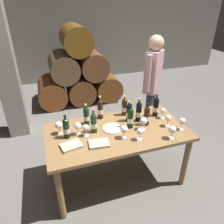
{
  "coord_description": "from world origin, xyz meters",
  "views": [
    {
      "loc": [
        -0.74,
        -2.01,
        2.19
      ],
      "look_at": [
        0.0,
        0.2,
        0.91
      ],
      "focal_mm": 33.88,
      "sensor_mm": 36.0,
      "label": 1
    }
  ],
  "objects_px": {
    "wine_bottle_8": "(86,115)",
    "wine_glass_3": "(78,126)",
    "wine_bottle_6": "(130,118)",
    "serving_plate": "(112,128)",
    "wine_glass_8": "(143,121)",
    "leather_ledger": "(71,146)",
    "wine_bottle_4": "(125,107)",
    "wine_glass_7": "(182,122)",
    "wine_glass_5": "(140,132)",
    "wine_bottle_9": "(66,128)",
    "wine_glass_0": "(172,130)",
    "wine_bottle_3": "(156,107)",
    "dining_table": "(117,137)",
    "wine_bottle_2": "(147,116)",
    "wine_glass_1": "(124,129)",
    "wine_bottle_7": "(139,111)",
    "wine_glass_4": "(163,111)",
    "wine_glass_6": "(59,125)",
    "sommelier_presenting": "(153,80)",
    "wine_bottle_5": "(129,112)",
    "wine_glass_2": "(168,118)",
    "wine_glass_9": "(86,128)",
    "tasting_notebook": "(99,143)",
    "wine_bottle_1": "(100,109)",
    "wine_bottle_0": "(94,123)"
  },
  "relations": [
    {
      "from": "leather_ledger",
      "to": "tasting_notebook",
      "type": "bearing_deg",
      "value": -22.61
    },
    {
      "from": "wine_bottle_4",
      "to": "wine_glass_1",
      "type": "relative_size",
      "value": 1.74
    },
    {
      "from": "wine_bottle_9",
      "to": "serving_plate",
      "type": "relative_size",
      "value": 1.22
    },
    {
      "from": "wine_bottle_4",
      "to": "wine_glass_1",
      "type": "bearing_deg",
      "value": -112.01
    },
    {
      "from": "wine_glass_0",
      "to": "wine_bottle_5",
      "type": "bearing_deg",
      "value": 121.31
    },
    {
      "from": "wine_glass_1",
      "to": "wine_glass_0",
      "type": "bearing_deg",
      "value": -19.46
    },
    {
      "from": "wine_bottle_8",
      "to": "wine_glass_9",
      "type": "bearing_deg",
      "value": -104.57
    },
    {
      "from": "wine_glass_8",
      "to": "leather_ledger",
      "type": "height_order",
      "value": "wine_glass_8"
    },
    {
      "from": "wine_bottle_6",
      "to": "serving_plate",
      "type": "xyz_separation_m",
      "value": [
        -0.22,
        0.03,
        -0.13
      ]
    },
    {
      "from": "wine_bottle_4",
      "to": "wine_bottle_9",
      "type": "distance_m",
      "value": 0.86
    },
    {
      "from": "wine_bottle_0",
      "to": "wine_bottle_6",
      "type": "distance_m",
      "value": 0.45
    },
    {
      "from": "dining_table",
      "to": "wine_glass_8",
      "type": "bearing_deg",
      "value": -14.75
    },
    {
      "from": "wine_bottle_4",
      "to": "wine_glass_8",
      "type": "xyz_separation_m",
      "value": [
        0.08,
        -0.41,
        -0.01
      ]
    },
    {
      "from": "wine_bottle_4",
      "to": "wine_glass_7",
      "type": "bearing_deg",
      "value": -46.87
    },
    {
      "from": "wine_glass_1",
      "to": "wine_glass_3",
      "type": "xyz_separation_m",
      "value": [
        -0.48,
        0.23,
        -0.0
      ]
    },
    {
      "from": "wine_glass_5",
      "to": "wine_glass_7",
      "type": "distance_m",
      "value": 0.57
    },
    {
      "from": "wine_glass_0",
      "to": "wine_glass_2",
      "type": "xyz_separation_m",
      "value": [
        0.1,
        0.24,
        -0.0
      ]
    },
    {
      "from": "wine_glass_7",
      "to": "wine_glass_5",
      "type": "bearing_deg",
      "value": -176.79
    },
    {
      "from": "wine_glass_2",
      "to": "wine_glass_9",
      "type": "height_order",
      "value": "wine_glass_2"
    },
    {
      "from": "wine_bottle_2",
      "to": "wine_bottle_5",
      "type": "xyz_separation_m",
      "value": [
        -0.18,
        0.15,
        -0.0
      ]
    },
    {
      "from": "wine_glass_3",
      "to": "wine_bottle_8",
      "type": "bearing_deg",
      "value": 53.15
    },
    {
      "from": "wine_bottle_4",
      "to": "wine_glass_7",
      "type": "relative_size",
      "value": 1.79
    },
    {
      "from": "wine_glass_7",
      "to": "wine_glass_0",
      "type": "bearing_deg",
      "value": -150.13
    },
    {
      "from": "wine_bottle_4",
      "to": "wine_glass_9",
      "type": "bearing_deg",
      "value": -151.91
    },
    {
      "from": "wine_bottle_3",
      "to": "wine_bottle_9",
      "type": "distance_m",
      "value": 1.21
    },
    {
      "from": "wine_bottle_7",
      "to": "wine_glass_3",
      "type": "relative_size",
      "value": 2.01
    },
    {
      "from": "sommelier_presenting",
      "to": "wine_bottle_5",
      "type": "bearing_deg",
      "value": -137.31
    },
    {
      "from": "wine_bottle_9",
      "to": "wine_glass_7",
      "type": "bearing_deg",
      "value": -11.5
    },
    {
      "from": "wine_glass_9",
      "to": "wine_glass_4",
      "type": "bearing_deg",
      "value": 4.28
    },
    {
      "from": "wine_glass_8",
      "to": "wine_glass_3",
      "type": "bearing_deg",
      "value": 169.08
    },
    {
      "from": "wine_bottle_6",
      "to": "sommelier_presenting",
      "type": "height_order",
      "value": "sommelier_presenting"
    },
    {
      "from": "wine_bottle_8",
      "to": "wine_bottle_9",
      "type": "bearing_deg",
      "value": -142.5
    },
    {
      "from": "wine_bottle_9",
      "to": "wine_bottle_7",
      "type": "bearing_deg",
      "value": 4.91
    },
    {
      "from": "dining_table",
      "to": "wine_glass_7",
      "type": "xyz_separation_m",
      "value": [
        0.74,
        -0.22,
        0.2
      ]
    },
    {
      "from": "tasting_notebook",
      "to": "wine_glass_3",
      "type": "bearing_deg",
      "value": 129.89
    },
    {
      "from": "dining_table",
      "to": "wine_bottle_2",
      "type": "distance_m",
      "value": 0.45
    },
    {
      "from": "wine_glass_1",
      "to": "serving_plate",
      "type": "xyz_separation_m",
      "value": [
        -0.07,
        0.22,
        -0.11
      ]
    },
    {
      "from": "wine_bottle_8",
      "to": "wine_glass_7",
      "type": "bearing_deg",
      "value": -24.59
    },
    {
      "from": "wine_glass_1",
      "to": "wine_glass_8",
      "type": "height_order",
      "value": "wine_glass_8"
    },
    {
      "from": "wine_glass_5",
      "to": "wine_glass_6",
      "type": "height_order",
      "value": "wine_glass_6"
    },
    {
      "from": "wine_bottle_9",
      "to": "wine_glass_0",
      "type": "relative_size",
      "value": 1.81
    },
    {
      "from": "wine_bottle_8",
      "to": "wine_glass_3",
      "type": "distance_m",
      "value": 0.24
    },
    {
      "from": "wine_bottle_6",
      "to": "wine_glass_8",
      "type": "distance_m",
      "value": 0.16
    },
    {
      "from": "wine_bottle_2",
      "to": "wine_bottle_6",
      "type": "distance_m",
      "value": 0.22
    },
    {
      "from": "wine_glass_5",
      "to": "wine_glass_8",
      "type": "bearing_deg",
      "value": 53.17
    },
    {
      "from": "wine_glass_6",
      "to": "wine_bottle_6",
      "type": "bearing_deg",
      "value": -9.1
    },
    {
      "from": "wine_glass_4",
      "to": "serving_plate",
      "type": "distance_m",
      "value": 0.72
    },
    {
      "from": "wine_bottle_1",
      "to": "serving_plate",
      "type": "distance_m",
      "value": 0.33
    },
    {
      "from": "wine_bottle_2",
      "to": "wine_bottle_9",
      "type": "distance_m",
      "value": 0.99
    },
    {
      "from": "wine_bottle_1",
      "to": "wine_glass_1",
      "type": "height_order",
      "value": "wine_bottle_1"
    }
  ]
}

